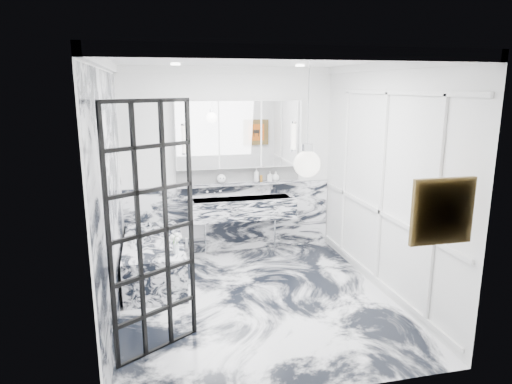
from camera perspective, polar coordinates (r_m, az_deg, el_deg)
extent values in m
plane|color=silver|center=(5.67, -0.03, -13.28)|extent=(3.60, 3.60, 0.00)
plane|color=white|center=(5.09, -0.03, 16.25)|extent=(3.60, 3.60, 0.00)
plane|color=white|center=(6.94, -3.41, 3.78)|extent=(3.60, 0.00, 3.60)
plane|color=white|center=(3.53, 6.62, -5.46)|extent=(3.60, 0.00, 3.60)
plane|color=white|center=(5.09, -17.85, -0.24)|extent=(0.00, 3.60, 3.60)
plane|color=white|center=(5.77, 15.64, 1.42)|extent=(0.00, 3.60, 3.60)
cube|color=silver|center=(7.11, -3.28, -3.23)|extent=(3.18, 0.05, 1.05)
cube|color=silver|center=(5.11, -17.63, -0.89)|extent=(0.02, 3.56, 2.68)
cube|color=white|center=(5.78, 15.40, 0.44)|extent=(0.03, 3.40, 2.30)
imported|color=#8C5919|center=(6.96, 0.04, 2.16)|extent=(0.11, 0.11, 0.22)
imported|color=#4C4C51|center=(7.02, 1.76, 1.99)|extent=(0.09, 0.09, 0.16)
imported|color=silver|center=(7.05, 2.46, 1.99)|extent=(0.12, 0.12, 0.15)
sphere|color=white|center=(6.87, -4.37, 1.68)|extent=(0.14, 0.14, 0.14)
cylinder|color=#8C5919|center=(6.99, 0.65, 1.71)|extent=(0.04, 0.04, 0.10)
cylinder|color=silver|center=(5.63, -9.97, -6.95)|extent=(0.07, 0.07, 0.12)
cube|color=#D95116|center=(4.08, 22.29, -2.25)|extent=(0.47, 0.04, 0.47)
sphere|color=white|center=(3.88, 6.39, 3.50)|extent=(0.23, 0.23, 0.23)
cube|color=silver|center=(6.87, -1.75, -2.02)|extent=(1.60, 0.45, 0.30)
cube|color=silver|center=(6.95, -2.04, 1.04)|extent=(1.90, 0.14, 0.04)
cube|color=white|center=(6.98, -2.15, 2.23)|extent=(1.90, 0.03, 0.23)
cube|color=white|center=(6.84, -2.10, 7.21)|extent=(1.90, 0.16, 1.00)
cylinder|color=white|center=(6.64, -8.94, 6.54)|extent=(0.07, 0.07, 0.40)
cylinder|color=white|center=(6.95, 4.75, 6.94)|extent=(0.07, 0.07, 0.40)
cube|color=silver|center=(6.26, -12.59, -8.25)|extent=(0.75, 1.65, 0.55)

